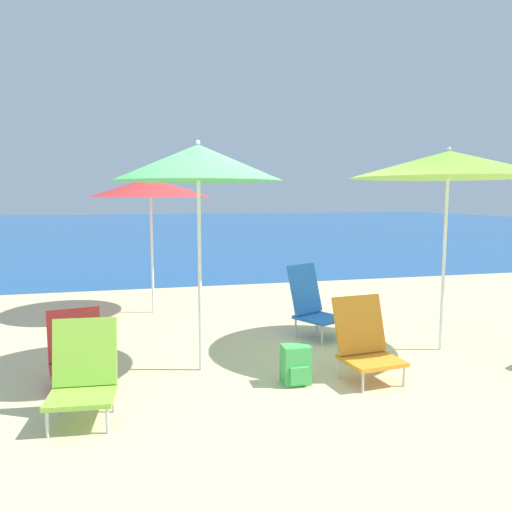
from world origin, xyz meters
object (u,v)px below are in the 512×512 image
beach_umbrella_green (198,163)px  backpack_green (296,365)px  beach_chair_orange (365,341)px  beach_chair_red (76,350)px  beach_chair_lime (83,372)px  beach_chair_blue (312,303)px  beach_umbrella_red (150,188)px  beach_umbrella_lime (448,165)px

beach_umbrella_green → backpack_green: beach_umbrella_green is taller
beach_umbrella_green → backpack_green: (0.78, -0.57, -1.82)m
beach_chair_orange → beach_chair_red: size_ratio=1.14×
beach_chair_orange → beach_chair_lime: size_ratio=1.00×
beach_chair_blue → beach_chair_lime: bearing=-172.5°
beach_chair_orange → beach_umbrella_red: bearing=112.9°
beach_chair_blue → beach_chair_lime: (-2.47, -1.67, -0.06)m
beach_umbrella_red → backpack_green: 3.74m
beach_chair_lime → beach_chair_blue: bearing=39.3°
beach_chair_blue → beach_umbrella_red: bearing=108.7°
beach_umbrella_green → beach_chair_orange: bearing=-22.1°
beach_umbrella_lime → beach_chair_red: bearing=-179.6°
beach_umbrella_lime → beach_chair_red: size_ratio=3.35×
beach_umbrella_lime → beach_chair_blue: bearing=145.0°
beach_umbrella_red → beach_umbrella_lime: 3.98m
beach_chair_lime → beach_umbrella_lime: bearing=18.0°
beach_chair_orange → beach_chair_red: (-2.59, 0.55, -0.05)m
beach_chair_red → beach_chair_lime: bearing=-91.0°
beach_umbrella_red → beach_chair_red: beach_umbrella_red is taller
beach_chair_orange → beach_chair_lime: beach_chair_orange is taller
beach_umbrella_red → beach_chair_lime: bearing=-101.1°
beach_umbrella_green → beach_umbrella_red: 2.63m
beach_umbrella_green → beach_chair_lime: bearing=-140.3°
beach_chair_lime → beach_umbrella_red: bearing=84.1°
beach_chair_orange → beach_chair_lime: 2.47m
beach_umbrella_green → beach_umbrella_lime: (2.66, -0.01, 0.03)m
beach_chair_red → beach_chair_blue: (2.60, 0.87, 0.12)m
beach_chair_blue → backpack_green: 1.58m
beach_umbrella_lime → beach_chair_blue: (-1.20, 0.84, -1.60)m
beach_umbrella_lime → backpack_green: 2.69m
beach_chair_orange → beach_umbrella_lime: bearing=19.3°
beach_chair_orange → beach_chair_blue: (0.01, 1.42, 0.07)m
beach_umbrella_green → beach_umbrella_red: size_ratio=1.11×
beach_chair_red → backpack_green: size_ratio=1.86×
beach_umbrella_green → backpack_green: size_ratio=6.23×
beach_chair_lime → backpack_green: beach_chair_lime is taller
beach_umbrella_red → backpack_green: beach_umbrella_red is taller
beach_umbrella_red → backpack_green: bearing=-70.6°
beach_umbrella_lime → backpack_green: beach_umbrella_lime is taller
beach_umbrella_green → beach_chair_lime: 2.10m
beach_umbrella_green → beach_chair_red: (-1.14, -0.03, -1.69)m
beach_umbrella_lime → beach_chair_orange: size_ratio=2.93×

